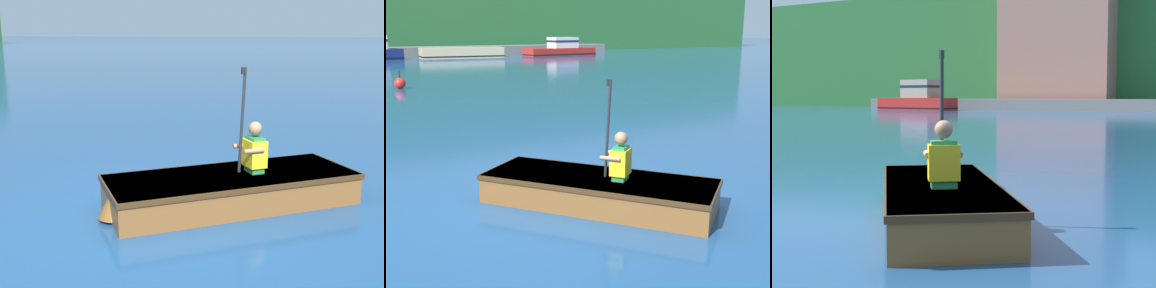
# 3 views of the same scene
# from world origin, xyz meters

# --- Properties ---
(ground_plane) EXTENTS (300.00, 300.00, 0.00)m
(ground_plane) POSITION_xyz_m (0.00, 0.00, 0.00)
(ground_plane) COLOR navy
(rowboat_foreground) EXTENTS (2.66, 3.15, 0.39)m
(rowboat_foreground) POSITION_xyz_m (0.61, -0.57, 0.22)
(rowboat_foreground) COLOR brown
(rowboat_foreground) RESTS_ON ground
(person_paddler) EXTENTS (0.45, 0.45, 1.29)m
(person_paddler) POSITION_xyz_m (0.80, -0.85, 0.67)
(person_paddler) COLOR #267F3F
(person_paddler) RESTS_ON rowboat_foreground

